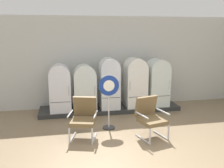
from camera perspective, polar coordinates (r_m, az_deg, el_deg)
name	(u,v)px	position (r m, az deg, el deg)	size (l,w,h in m)	color
ground	(138,157)	(5.21, 6.01, -16.52)	(12.00, 10.00, 0.05)	#836D50
back_wall	(106,62)	(8.20, -1.28, 5.21)	(11.76, 0.12, 2.95)	silver
display_plinth	(110,108)	(7.89, -0.44, -5.66)	(4.38, 0.95, 0.13)	#2D2E2D
refrigerator_0	(60,87)	(7.45, -11.93, -0.58)	(0.62, 0.67, 1.40)	white
refrigerator_1	(85,86)	(7.45, -6.32, -0.51)	(0.66, 0.63, 1.38)	silver
refrigerator_2	(109,82)	(7.55, -0.64, 0.54)	(0.58, 0.67, 1.56)	white
refrigerator_3	(135,81)	(7.76, 5.38, 0.69)	(0.64, 0.70, 1.54)	white
refrigerator_4	(158,81)	(7.99, 10.48, 0.71)	(0.63, 0.68, 1.50)	silver
armchair_left	(84,116)	(5.86, -6.56, -7.43)	(0.74, 0.80, 0.96)	silver
armchair_right	(150,116)	(5.92, 8.80, -7.29)	(0.73, 0.79, 0.96)	silver
sign_stand	(109,102)	(6.27, -0.74, -4.10)	(0.52, 0.32, 1.40)	#2D2D30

